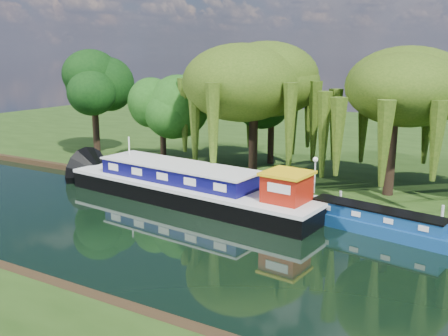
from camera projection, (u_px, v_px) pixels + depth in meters
The scene contains 12 objects.
ground at pixel (235, 247), 26.19m from camera, with size 120.00×120.00×0.00m, color black.
far_bank at pixel (384, 144), 54.78m from camera, with size 120.00×52.00×0.45m, color #1B350E.
dutch_barge at pixel (192, 187), 33.96m from camera, with size 19.73×6.29×4.09m.
narrowboat at pixel (376, 223), 28.23m from camera, with size 10.88×3.55×1.57m.
red_dinghy at pixel (174, 197), 35.24m from camera, with size 2.12×2.97×0.61m, color maroon.
willow_left at pixel (254, 84), 38.49m from camera, with size 8.26×8.26×9.90m.
willow_right at pixel (395, 98), 32.84m from camera, with size 7.45×7.45×9.07m.
tree_far_left at pixel (162, 106), 42.46m from camera, with size 4.62×4.62×7.44m.
tree_far_back at pixel (94, 89), 46.69m from camera, with size 5.26×5.26×8.84m.
tree_far_mid at pixel (272, 101), 42.80m from camera, with size 4.87×4.87×7.97m.
lamppost at pixel (315, 165), 34.24m from camera, with size 0.36×0.36×2.56m.
mooring_posts at pixel (289, 191), 33.30m from camera, with size 19.16×0.16×1.00m.
Camera 1 is at (11.86, -21.53, 9.97)m, focal length 40.00 mm.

